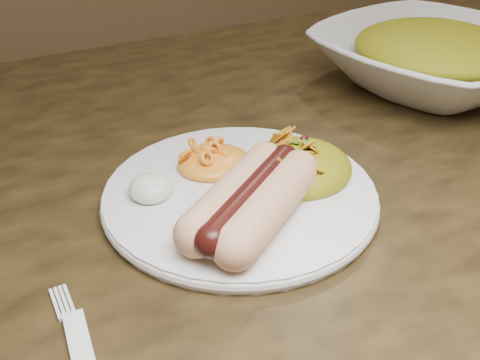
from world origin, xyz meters
name	(u,v)px	position (x,y,z in m)	size (l,w,h in m)	color
table	(208,254)	(0.00, 0.00, 0.66)	(1.60, 0.90, 0.75)	#443216
plate	(240,195)	(0.02, -0.05, 0.76)	(0.26, 0.26, 0.01)	white
hotdog	(252,199)	(0.00, -0.09, 0.78)	(0.13, 0.14, 0.04)	#FFB282
mac_and_cheese	(214,153)	(0.01, 0.00, 0.78)	(0.07, 0.07, 0.03)	gold
sour_cream	(150,184)	(-0.06, -0.02, 0.78)	(0.04, 0.04, 0.02)	silver
taco_salad	(298,157)	(0.08, -0.05, 0.78)	(0.11, 0.10, 0.05)	#B7650A
serving_bowl	(432,60)	(0.38, 0.08, 0.79)	(0.30, 0.30, 0.07)	white
bowl_filling	(434,50)	(0.38, 0.08, 0.80)	(0.21, 0.21, 0.05)	#B7650A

